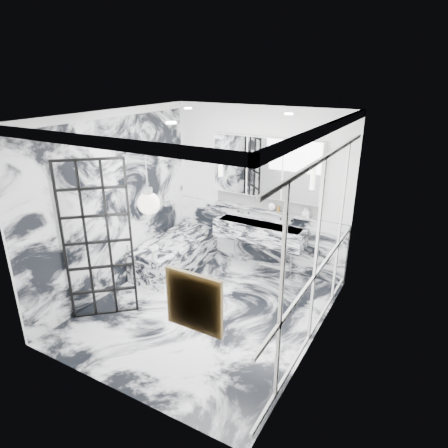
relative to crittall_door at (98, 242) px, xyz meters
The scene contains 25 objects.
floor 1.83m from the crittall_door, 31.98° to the left, with size 3.60×3.60×0.00m, color white.
ceiling 2.19m from the crittall_door, 31.98° to the left, with size 3.60×3.60×0.00m, color white.
wall_back 2.84m from the crittall_door, 64.64° to the left, with size 3.60×3.60×0.00m, color white.
wall_front 1.62m from the crittall_door, 40.72° to the right, with size 3.60×3.60×0.00m, color white.
wall_left 0.89m from the crittall_door, 117.15° to the left, with size 3.60×3.60×0.00m, color white.
wall_right 2.92m from the crittall_door, 15.06° to the left, with size 3.60×3.60×0.00m, color white.
marble_clad_back 2.87m from the crittall_door, 64.42° to the left, with size 3.18×0.05×1.05m, color white.
marble_clad_left 0.87m from the crittall_door, 116.24° to the left, with size 0.02×3.56×2.68m, color white.
panel_molding 2.90m from the crittall_door, 15.16° to the left, with size 0.03×3.40×2.30m, color white.
soap_bottle_a 3.02m from the crittall_door, 54.78° to the left, with size 0.07×0.07×0.19m, color #8C5919.
soap_bottle_b 3.26m from the crittall_door, 49.27° to the left, with size 0.07×0.07×0.16m, color #4C4C51.
soap_bottle_c 3.23m from the crittall_door, 49.78° to the left, with size 0.12×0.12×0.15m, color silver.
face_pot 2.89m from the crittall_door, 58.67° to the left, with size 0.14×0.14×0.14m, color white.
amber_bottle 2.95m from the crittall_door, 56.66° to the left, with size 0.04×0.04×0.10m, color #8C5919.
flower_vase 1.03m from the crittall_door, 73.94° to the left, with size 0.08×0.08×0.12m, color silver.
crittall_door is the anchor object (origin of this frame).
artwork 2.47m from the crittall_door, 24.12° to the right, with size 0.46×0.04×0.46m, color #BB7B13.
pendant_light 1.58m from the crittall_door, 16.44° to the right, with size 0.24×0.24×0.24m, color white.
trough_sink 2.71m from the crittall_door, 59.49° to the left, with size 1.60×0.45×0.30m, color silver.
ledge 2.83m from the crittall_door, 61.19° to the left, with size 1.90×0.14×0.04m, color silver.
subway_tile 2.88m from the crittall_door, 61.79° to the left, with size 1.90×0.03×0.23m, color white.
mirror_cabinet 2.91m from the crittall_door, 61.24° to the left, with size 1.90×0.16×1.00m, color white.
sconce_left 2.53m from the crittall_door, 77.21° to the left, with size 0.07×0.07×0.40m, color white.
sconce_right 3.30m from the crittall_door, 47.56° to the left, with size 0.07×0.07×0.40m, color white.
bathtub 1.86m from the crittall_door, 88.72° to the left, with size 0.75×1.65×0.55m, color silver.
Camera 1 is at (2.72, -4.22, 3.34)m, focal length 32.00 mm.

